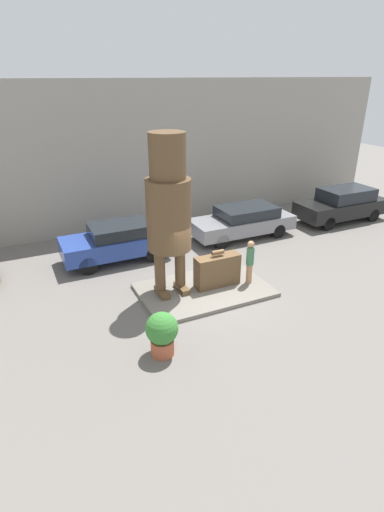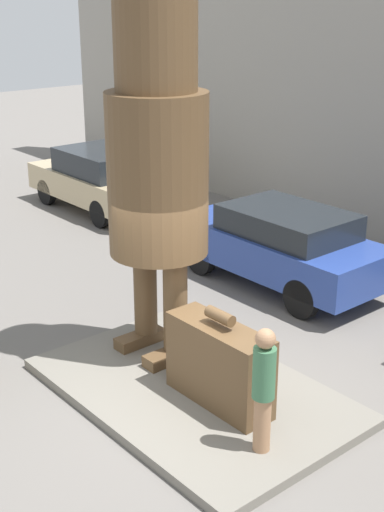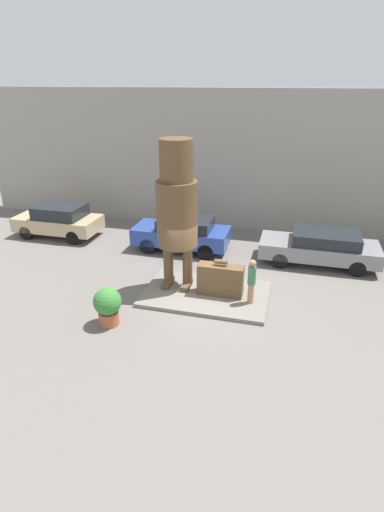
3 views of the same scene
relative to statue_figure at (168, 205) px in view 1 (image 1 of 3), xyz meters
The scene contains 10 objects.
ground_plane 3.37m from the statue_figure, 15.54° to the right, with size 60.00×60.00×0.00m, color slate.
pedestal 3.31m from the statue_figure, 15.54° to the right, with size 4.35×2.81×0.13m.
building_backdrop 7.20m from the statue_figure, 81.10° to the left, with size 28.00×0.60×6.66m.
statue_figure is the anchor object (origin of this frame).
giant_suitcase 2.97m from the statue_figure, 10.04° to the right, with size 1.57×0.52×1.32m.
tourist 3.52m from the statue_figure, 12.58° to the right, with size 0.27×0.27×1.57m.
parked_car_blue 4.28m from the statue_figure, 103.69° to the left, with size 4.18×1.75×1.50m.
parked_car_grey 6.58m from the statue_figure, 35.08° to the left, with size 4.72×1.86×1.40m.
parked_car_black 11.39m from the statue_figure, 17.00° to the left, with size 4.69×1.81×1.65m.
planter_pot 4.01m from the statue_figure, 116.41° to the right, with size 0.87×0.87×1.24m.
Camera 1 is at (-5.48, -10.62, 6.80)m, focal length 28.00 mm.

